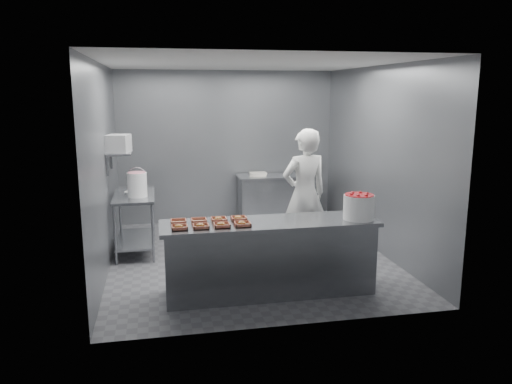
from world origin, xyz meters
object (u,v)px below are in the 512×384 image
tray_1 (201,226)px  appliance (119,143)px  tray_2 (222,225)px  tray_5 (199,221)px  tray_7 (239,218)px  worker (305,194)px  tray_6 (219,219)px  strawberry_tub (359,206)px  service_counter (269,257)px  back_counter (278,199)px  tray_0 (179,227)px  tray_4 (178,222)px  prep_table (135,214)px  tray_3 (242,224)px  glaze_bucket (137,184)px

tray_1 → appliance: appliance is taller
tray_2 → tray_5: bearing=132.4°
tray_7 → appliance: size_ratio=0.56×
worker → appliance: 2.77m
tray_5 → tray_6: bearing=-0.0°
tray_1 → strawberry_tub: size_ratio=0.50×
worker → tray_2: bearing=32.8°
service_counter → back_counter: size_ratio=1.73×
strawberry_tub → tray_5: bearing=173.0°
tray_0 → service_counter: bearing=6.9°
tray_4 → worker: (1.87, 1.08, 0.03)m
worker → strawberry_tub: 1.35m
prep_table → tray_0: size_ratio=6.40×
tray_3 → appliance: (-1.47, 1.88, 0.77)m
tray_5 → tray_6: 0.24m
tray_0 → appliance: (-0.75, 1.88, 0.77)m
tray_4 → tray_5: size_ratio=1.00×
strawberry_tub → appliance: (-2.90, 1.85, 0.63)m
tray_2 → worker: worker is taller
tray_4 → tray_7: (0.72, -0.00, 0.00)m
service_counter → worker: (0.80, 1.21, 0.50)m
service_counter → tray_1: 0.97m
tray_0 → tray_2: (0.48, 0.00, 0.00)m
tray_0 → worker: bearing=35.6°
tray_2 → tray_7: bearing=47.2°
back_counter → tray_5: 3.60m
service_counter → tray_2: bearing=-167.7°
tray_5 → tray_1: bearing=-90.7°
prep_table → tray_6: 2.13m
appliance → tray_2: bearing=-44.5°
tray_1 → tray_7: (0.48, 0.26, 0.00)m
prep_table → tray_4: size_ratio=6.40×
service_counter → strawberry_tub: strawberry_tub is taller
tray_2 → tray_6: same height
tray_7 → strawberry_tub: (1.43, -0.24, 0.14)m
tray_2 → strawberry_tub: strawberry_tub is taller
appliance → tray_5: bearing=-46.2°
tray_1 → tray_2: 0.24m
tray_0 → tray_4: (0.00, 0.26, -0.00)m
tray_4 → strawberry_tub: strawberry_tub is taller
tray_6 → tray_1: bearing=-132.8°
tray_7 → strawberry_tub: 1.46m
tray_4 → tray_5: same height
tray_2 → tray_5: tray_2 is taller
tray_0 → strawberry_tub: size_ratio=0.50×
service_counter → worker: bearing=56.6°
tray_3 → appliance: bearing=128.0°
worker → appliance: bearing=-22.8°
worker → glaze_bucket: bearing=-24.5°
tray_5 → tray_6: (0.24, -0.00, 0.00)m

